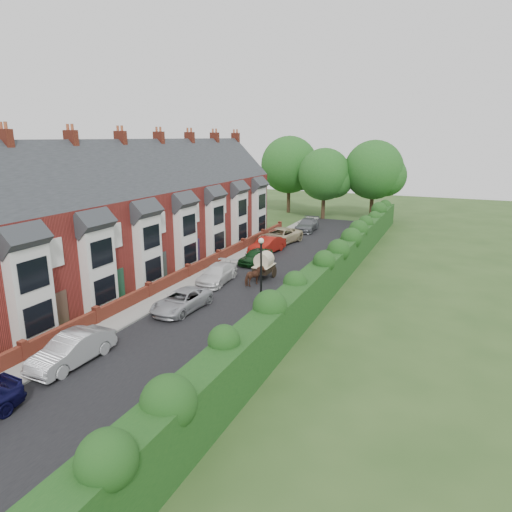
# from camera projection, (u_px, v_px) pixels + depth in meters

# --- Properties ---
(ground) EXTENTS (140.00, 140.00, 0.00)m
(ground) POSITION_uv_depth(u_px,v_px,m) (174.00, 340.00, 24.66)
(ground) COLOR #2D4C1E
(ground) RESTS_ON ground
(road) EXTENTS (6.00, 58.00, 0.02)m
(road) POSITION_uv_depth(u_px,v_px,m) (250.00, 282.00, 34.59)
(road) COLOR black
(road) RESTS_ON ground
(pavement_hedge_side) EXTENTS (2.20, 58.00, 0.12)m
(pavement_hedge_side) POSITION_uv_depth(u_px,v_px,m) (302.00, 288.00, 32.97)
(pavement_hedge_side) COLOR gray
(pavement_hedge_side) RESTS_ON ground
(pavement_house_side) EXTENTS (1.70, 58.00, 0.12)m
(pavement_house_side) POSITION_uv_depth(u_px,v_px,m) (206.00, 275.00, 36.08)
(pavement_house_side) COLOR gray
(pavement_house_side) RESTS_ON ground
(kerb_hedge_side) EXTENTS (0.18, 58.00, 0.13)m
(kerb_hedge_side) POSITION_uv_depth(u_px,v_px,m) (288.00, 286.00, 33.38)
(kerb_hedge_side) COLOR gray
(kerb_hedge_side) RESTS_ON ground
(kerb_house_side) EXTENTS (0.18, 58.00, 0.13)m
(kerb_house_side) POSITION_uv_depth(u_px,v_px,m) (215.00, 276.00, 35.76)
(kerb_house_side) COLOR gray
(kerb_house_side) RESTS_ON ground
(hedge) EXTENTS (2.10, 58.00, 2.85)m
(hedge) POSITION_uv_depth(u_px,v_px,m) (327.00, 270.00, 31.88)
(hedge) COLOR #133E15
(hedge) RESTS_ON ground
(terrace_row) EXTENTS (9.05, 40.50, 11.50)m
(terrace_row) POSITION_uv_depth(u_px,v_px,m) (127.00, 216.00, 36.61)
(terrace_row) COLOR maroon
(terrace_row) RESTS_ON ground
(garden_wall_row) EXTENTS (0.35, 40.35, 1.10)m
(garden_wall_row) POSITION_uv_depth(u_px,v_px,m) (188.00, 272.00, 35.48)
(garden_wall_row) COLOR maroon
(garden_wall_row) RESTS_ON ground
(lamppost) EXTENTS (0.32, 0.32, 5.16)m
(lamppost) POSITION_uv_depth(u_px,v_px,m) (261.00, 270.00, 26.03)
(lamppost) COLOR black
(lamppost) RESTS_ON ground
(tree_far_left) EXTENTS (7.14, 6.80, 9.29)m
(tree_far_left) POSITION_uv_depth(u_px,v_px,m) (327.00, 176.00, 59.71)
(tree_far_left) COLOR #332316
(tree_far_left) RESTS_ON ground
(tree_far_right) EXTENTS (7.98, 7.60, 10.31)m
(tree_far_right) POSITION_uv_depth(u_px,v_px,m) (377.00, 171.00, 58.97)
(tree_far_right) COLOR #332316
(tree_far_right) RESTS_ON ground
(tree_far_back) EXTENTS (8.40, 8.00, 10.82)m
(tree_far_back) POSITION_uv_depth(u_px,v_px,m) (292.00, 166.00, 64.46)
(tree_far_back) COLOR #332316
(tree_far_back) RESTS_ON ground
(car_silver_a) EXTENTS (1.68, 4.56, 1.49)m
(car_silver_a) POSITION_uv_depth(u_px,v_px,m) (72.00, 350.00, 21.92)
(car_silver_a) COLOR #ABABB0
(car_silver_a) RESTS_ON ground
(car_silver_b) EXTENTS (2.40, 4.74, 1.29)m
(car_silver_b) POSITION_uv_depth(u_px,v_px,m) (182.00, 301.00, 28.73)
(car_silver_b) COLOR #ABADB3
(car_silver_b) RESTS_ON ground
(car_white) EXTENTS (2.21, 4.78, 1.35)m
(car_white) POSITION_uv_depth(u_px,v_px,m) (217.00, 274.00, 34.25)
(car_white) COLOR white
(car_white) RESTS_ON ground
(car_green) EXTENTS (2.18, 4.08, 1.32)m
(car_green) POSITION_uv_depth(u_px,v_px,m) (256.00, 256.00, 39.35)
(car_green) COLOR #103615
(car_green) RESTS_ON ground
(car_red) EXTENTS (2.27, 4.82, 1.53)m
(car_red) POSITION_uv_depth(u_px,v_px,m) (267.00, 245.00, 42.94)
(car_red) COLOR maroon
(car_red) RESTS_ON ground
(car_beige) EXTENTS (3.73, 6.14, 1.59)m
(car_beige) POSITION_uv_depth(u_px,v_px,m) (280.00, 236.00, 46.69)
(car_beige) COLOR #CABA92
(car_beige) RESTS_ON ground
(car_grey) EXTENTS (2.37, 5.13, 1.45)m
(car_grey) POSITION_uv_depth(u_px,v_px,m) (307.00, 225.00, 53.00)
(car_grey) COLOR slate
(car_grey) RESTS_ON ground
(horse) EXTENTS (1.23, 1.84, 1.42)m
(horse) POSITION_uv_depth(u_px,v_px,m) (254.00, 276.00, 33.55)
(horse) COLOR #532E1E
(horse) RESTS_ON ground
(horse_cart) EXTENTS (1.34, 2.96, 2.14)m
(horse_cart) POSITION_uv_depth(u_px,v_px,m) (264.00, 263.00, 35.04)
(horse_cart) COLOR black
(horse_cart) RESTS_ON ground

